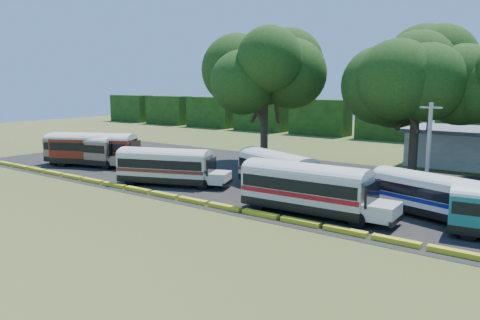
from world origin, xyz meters
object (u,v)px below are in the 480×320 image
Objects in this scene: bus_beige at (83,148)px; bus_white_red at (308,186)px; bus_red at (96,147)px; tree_west at (265,70)px; bus_cream_west at (167,164)px.

bus_white_red reaches higher than bus_beige.
bus_white_red is (26.76, -3.00, -0.09)m from bus_red.
tree_west is at bearing 24.52° from bus_beige.
tree_west is (1.05, 13.49, 8.23)m from bus_cream_west.
bus_red is at bearing 171.35° from bus_white_red.
bus_beige is at bearing 172.74° from bus_white_red.
bus_white_red is 21.04m from tree_west.
bus_white_red is at bearing -24.53° from bus_cream_west.
bus_cream_west is at bearing -94.46° from tree_west.
bus_cream_west is (14.06, -1.59, -0.11)m from bus_beige.
bus_red is 0.79× the size of tree_west.
bus_white_red is at bearing -47.74° from tree_west.
bus_cream_west is at bearing 174.17° from bus_white_red.
bus_cream_west is 0.72× the size of tree_west.
bus_red reaches higher than bus_white_red.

